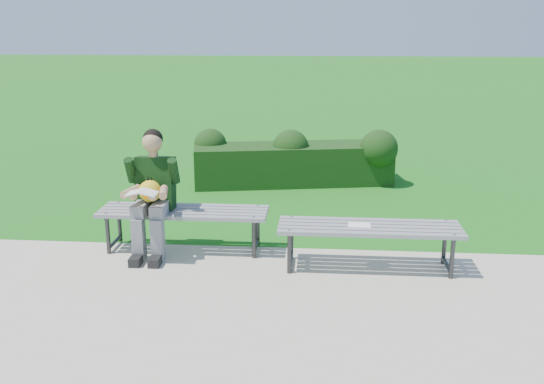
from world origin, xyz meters
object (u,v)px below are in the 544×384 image
object	(u,v)px
paper_sheet	(359,225)
bench_right	(369,231)
hedge	(295,160)
bench_left	(184,215)
seated_boy	(152,189)

from	to	relation	value
paper_sheet	bench_right	bearing A→B (deg)	0.00
hedge	bench_right	bearing A→B (deg)	-75.33
paper_sheet	bench_left	bearing A→B (deg)	168.72
bench_right	paper_sheet	bearing A→B (deg)	180.00
seated_boy	bench_left	bearing A→B (deg)	17.35
bench_left	seated_boy	bearing A→B (deg)	-162.65
bench_left	paper_sheet	xyz separation A→B (m)	(1.85, -0.37, 0.06)
bench_right	paper_sheet	xyz separation A→B (m)	(-0.10, 0.00, 0.06)
paper_sheet	hedge	bearing A→B (deg)	103.06
bench_left	hedge	bearing A→B (deg)	70.25
seated_boy	paper_sheet	xyz separation A→B (m)	(2.15, -0.28, -0.24)
bench_right	seated_boy	distance (m)	2.29
hedge	paper_sheet	bearing A→B (deg)	-76.94
bench_right	seated_boy	size ratio (longest dim) A/B	1.37
seated_boy	paper_sheet	world-z (taller)	seated_boy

